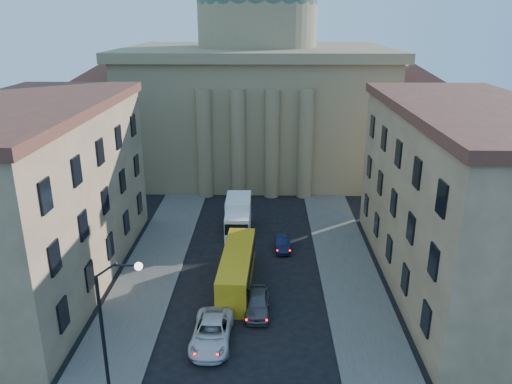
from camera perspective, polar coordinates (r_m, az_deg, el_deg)
sidewalk_left at (r=40.16m, az=-13.52°, el=-12.31°), size 5.00×60.00×0.15m
sidewalk_right at (r=39.56m, az=11.70°, el=-12.68°), size 5.00×60.00×0.15m
church at (r=70.99m, az=0.13°, el=12.14°), size 68.02×28.76×36.60m
building_left at (r=43.38m, az=-23.91°, el=-0.32°), size 11.60×26.60×14.70m
building_right at (r=42.27m, az=22.85°, el=-0.66°), size 11.60×26.60×14.70m
street_lamp at (r=28.93m, az=-16.25°, el=-13.94°), size 2.62×0.44×8.83m
car_left_mid at (r=34.93m, az=-5.09°, el=-15.70°), size 2.69×5.65×1.56m
car_right_far at (r=37.88m, az=0.17°, el=-12.56°), size 1.83×4.50×1.53m
car_right_distant at (r=47.47m, az=3.07°, el=-5.83°), size 1.33×3.76×1.24m
city_bus at (r=41.04m, az=-2.18°, el=-8.66°), size 2.73×10.21×2.85m
box_truck at (r=50.80m, az=-2.06°, el=-2.84°), size 2.50×6.22×3.41m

